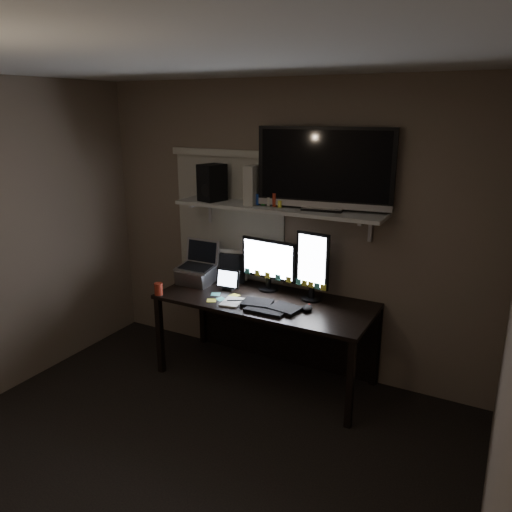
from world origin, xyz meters
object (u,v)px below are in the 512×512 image
Objects in this scene: speaker at (212,183)px; laptop at (196,264)px; game_console at (256,184)px; tv at (325,169)px; monitor_landscape at (269,265)px; keyboard at (271,306)px; desk at (271,314)px; monitor_portrait at (312,266)px; mouse at (308,308)px; tablet at (228,280)px; cup at (159,289)px.

laptop is at bearing -117.39° from speaker.
tv is at bearing 5.40° from game_console.
keyboard is (0.20, -0.36, -0.22)m from monitor_landscape.
keyboard is (0.12, -0.26, 0.19)m from desk.
desk is at bearing -164.36° from monitor_portrait.
tv is at bearing 8.65° from laptop.
mouse is 1.37m from speaker.
tablet is at bearing 158.81° from keyboard.
speaker is (-0.41, -0.05, -0.01)m from game_console.
keyboard is at bearing -131.84° from tv.
keyboard is at bearing -44.43° from game_console.
game_console is at bearing -178.27° from monitor_portrait.
desk is 0.48m from tablet.
monitor_landscape is 0.69m from game_console.
monitor_portrait is 1.85× the size of speaker.
monitor_landscape is 0.49× the size of tv.
speaker is at bearing 46.10° from laptop.
mouse is at bearing -21.38° from game_console.
tablet is 0.86m from game_console.
monitor_portrait is 0.79m from tv.
tablet is 0.68× the size of speaker.
desk is 0.58m from monitor_portrait.
cup is at bearing -108.57° from laptop.
cup is 0.32× the size of game_console.
laptop is 0.42m from cup.
cup reaches higher than keyboard.
laptop reaches higher than cup.
tv reaches higher than monitor_portrait.
keyboard is 1.55× the size of speaker.
mouse is at bearing 2.32° from speaker.
desk is at bearing 114.76° from keyboard.
laptop is at bearing -166.14° from monitor_portrait.
monitor_landscape reaches higher than keyboard.
game_console is (0.65, 0.56, 0.86)m from cup.
monitor_landscape is at bearing 176.56° from tv.
desk is 8.39× the size of tablet.
monitor_portrait reaches higher than monitor_landscape.
tablet reaches higher than mouse.
monitor_portrait is 0.36m from mouse.
tablet is at bearing 39.25° from cup.
keyboard is 1.20m from speaker.
game_console is at bearing 174.35° from tv.
speaker is (-0.23, 0.13, 0.81)m from tablet.
desk is 5.51× the size of game_console.
monitor_landscape is 0.59m from mouse.
monitor_landscape is 1.67× the size of speaker.
cup is (-0.47, -0.38, -0.04)m from tablet.
desk is 0.82m from laptop.
tv reaches higher than tablet.
game_console is at bearing 39.80° from tablet.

